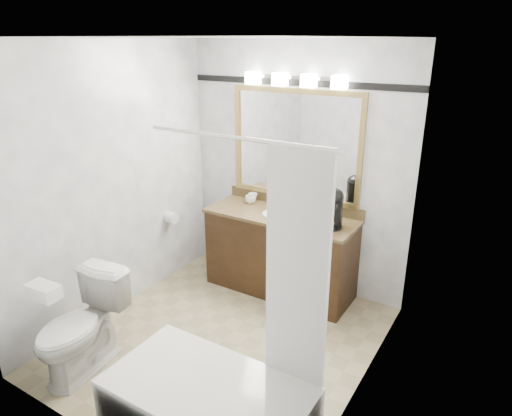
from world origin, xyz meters
name	(u,v)px	position (x,y,z in m)	size (l,w,h in m)	color
room	(220,207)	(0.00, 0.00, 1.25)	(2.42, 2.62, 2.52)	tan
vanity	(280,251)	(0.00, 1.02, 0.44)	(1.53, 0.58, 0.97)	black
mirror	(295,145)	(0.00, 1.28, 1.50)	(1.40, 0.04, 1.10)	#A98E4C
vanity_light_bar	(295,79)	(0.00, 1.23, 2.13)	(1.02, 0.14, 0.12)	silver
accent_stripe	(298,83)	(0.00, 1.29, 2.10)	(2.40, 0.01, 0.06)	black
bathtub	(213,405)	(0.55, -0.90, 0.28)	(1.30, 0.75, 1.96)	white
tp_roll	(171,218)	(-1.14, 0.66, 0.70)	(0.12, 0.12, 0.11)	white
toilet	(80,327)	(-0.73, -0.88, 0.39)	(0.44, 0.77, 0.78)	white
tissue_box	(43,291)	(-0.73, -1.12, 0.83)	(0.24, 0.13, 0.10)	white
coffee_maker	(334,207)	(0.56, 1.01, 1.04)	(0.19, 0.24, 0.36)	black
cup_left	(250,199)	(-0.44, 1.14, 0.89)	(0.11, 0.11, 0.08)	white
cup_right	(253,197)	(-0.45, 1.21, 0.89)	(0.09, 0.09, 0.09)	white
soap_bottle_a	(287,202)	(-0.05, 1.23, 0.90)	(0.05, 0.05, 0.10)	white
soap_bottle_b	(296,207)	(0.07, 1.21, 0.89)	(0.06, 0.06, 0.07)	white
soap_bar	(281,208)	(-0.07, 1.13, 0.86)	(0.09, 0.05, 0.03)	beige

